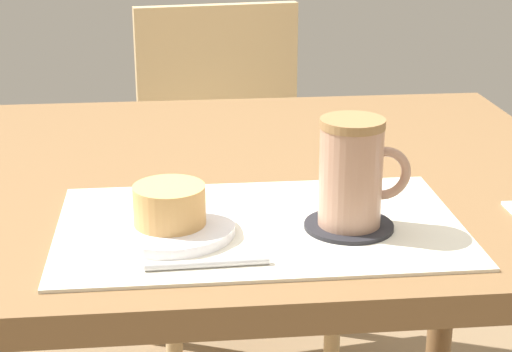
# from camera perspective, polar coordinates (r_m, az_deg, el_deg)

# --- Properties ---
(dining_table) EXTENTS (1.07, 0.80, 0.75)m
(dining_table) POSITION_cam_1_polar(r_m,az_deg,el_deg) (1.22, -3.33, -3.60)
(dining_table) COLOR brown
(dining_table) RESTS_ON ground_plane
(wooden_chair) EXTENTS (0.47, 0.47, 0.85)m
(wooden_chair) POSITION_cam_1_polar(r_m,az_deg,el_deg) (1.99, -1.78, 0.24)
(wooden_chair) COLOR #D1B27F
(wooden_chair) RESTS_ON ground_plane
(placemat) EXTENTS (0.47, 0.29, 0.00)m
(placemat) POSITION_cam_1_polar(r_m,az_deg,el_deg) (1.00, 0.24, -3.36)
(placemat) COLOR silver
(placemat) RESTS_ON dining_table
(pastry_plate) EXTENTS (0.15, 0.15, 0.01)m
(pastry_plate) POSITION_cam_1_polar(r_m,az_deg,el_deg) (0.98, -5.74, -3.49)
(pastry_plate) COLOR white
(pastry_plate) RESTS_ON placemat
(pastry) EXTENTS (0.08, 0.08, 0.05)m
(pastry) POSITION_cam_1_polar(r_m,az_deg,el_deg) (0.96, -5.79, -1.92)
(pastry) COLOR #E0A860
(pastry) RESTS_ON pastry_plate
(coffee_coaster) EXTENTS (0.10, 0.10, 0.00)m
(coffee_coaster) POSITION_cam_1_polar(r_m,az_deg,el_deg) (0.99, 6.20, -3.31)
(coffee_coaster) COLOR #232328
(coffee_coaster) RESTS_ON placemat
(coffee_mug) EXTENTS (0.11, 0.07, 0.13)m
(coffee_mug) POSITION_cam_1_polar(r_m,az_deg,el_deg) (0.97, 6.48, 0.25)
(coffee_mug) COLOR tan
(coffee_mug) RESTS_ON coffee_coaster
(teaspoon) EXTENTS (0.13, 0.01, 0.01)m
(teaspoon) POSITION_cam_1_polar(r_m,az_deg,el_deg) (0.89, -3.27, -5.84)
(teaspoon) COLOR silver
(teaspoon) RESTS_ON placemat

